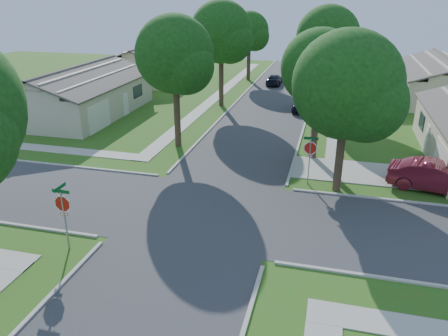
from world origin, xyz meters
name	(u,v)px	position (x,y,z in m)	size (l,w,h in m)	color
ground	(206,211)	(0.00, 0.00, 0.00)	(100.00, 100.00, 0.00)	#3D601A
road_ns	(206,211)	(0.00, 0.00, 0.00)	(7.00, 100.00, 0.02)	#333335
sidewalk_ne	(338,100)	(6.10, 26.00, 0.02)	(1.20, 40.00, 0.04)	#9E9B91
sidewalk_nw	(220,93)	(-6.10, 26.00, 0.02)	(1.20, 40.00, 0.04)	#9E9B91
driveway	(364,173)	(7.90, 7.10, 0.03)	(8.80, 3.60, 0.05)	#9E9B91
stop_sign_sw	(63,206)	(-4.70, -4.70, 2.03)	(1.05, 0.80, 2.98)	gray
stop_sign_ne	(310,150)	(4.70, 4.70, 2.03)	(1.05, 0.80, 2.98)	gray
tree_e_near	(320,72)	(4.75, 9.01, 5.64)	(4.97, 4.80, 8.28)	#38281C
tree_e_mid	(328,40)	(4.76, 21.01, 6.25)	(5.59, 5.40, 9.21)	#38281C
tree_e_far	(332,31)	(4.75, 34.01, 5.98)	(5.17, 5.00, 8.72)	#38281C
tree_w_near	(176,58)	(-4.64, 9.01, 6.12)	(5.38, 5.20, 8.97)	#38281C
tree_w_mid	(222,35)	(-4.64, 21.01, 6.49)	(5.80, 5.60, 9.56)	#38281C
tree_w_far	(250,33)	(-4.65, 34.01, 5.51)	(4.76, 4.60, 8.04)	#38281C
tree_ne_corner	(348,90)	(6.36, 4.21, 5.59)	(5.80, 5.60, 8.66)	#38281C
house_ne_far	(441,84)	(15.99, 29.00, 1.52)	(8.42, 13.60, 4.23)	#B6A78F
house_nw_near	(80,97)	(-15.99, 15.00, 1.52)	(8.42, 13.60, 4.23)	#B6A78F
house_nw_far	(155,66)	(-15.99, 32.00, 1.52)	(8.42, 13.60, 4.23)	#B6A78F
car_driveway	(435,177)	(11.50, 5.50, 0.81)	(1.71, 4.91, 1.62)	maroon
car_curb_east	(305,102)	(3.20, 21.12, 0.77)	(1.81, 4.51, 1.54)	black
car_curb_west	(274,80)	(-1.20, 31.94, 0.58)	(1.63, 4.00, 1.16)	black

